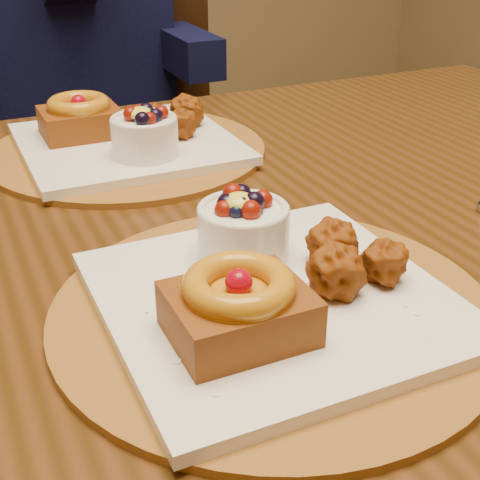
% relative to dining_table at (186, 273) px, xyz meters
% --- Properties ---
extents(dining_table, '(1.60, 0.90, 0.76)m').
position_rel_dining_table_xyz_m(dining_table, '(0.00, 0.00, 0.00)').
color(dining_table, '#37200A').
rests_on(dining_table, ground).
extents(place_setting_near, '(0.38, 0.38, 0.08)m').
position_rel_dining_table_xyz_m(place_setting_near, '(-0.00, -0.22, 0.10)').
color(place_setting_near, brown).
rests_on(place_setting_near, dining_table).
extents(place_setting_far, '(0.38, 0.38, 0.08)m').
position_rel_dining_table_xyz_m(place_setting_far, '(-0.00, 0.22, 0.10)').
color(place_setting_far, brown).
rests_on(place_setting_far, dining_table).
extents(chair_far, '(0.61, 0.61, 1.02)m').
position_rel_dining_table_xyz_m(chair_far, '(0.09, 0.75, -0.11)').
color(chair_far, black).
rests_on(chair_far, ground).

